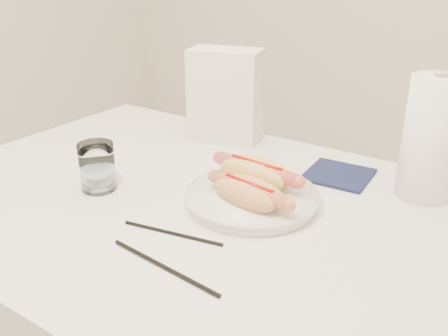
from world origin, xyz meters
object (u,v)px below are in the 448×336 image
Objects in this scene: hotdog_right at (249,193)px; hotdog_left at (257,173)px; plate at (252,199)px; paper_towel_roll at (432,138)px; water_glass at (97,167)px; napkin_box at (225,96)px; table at (205,228)px.

hotdog_left is at bearing 120.65° from hotdog_right.
plate is 0.36m from paper_towel_roll.
water_glass is 0.65m from paper_towel_roll.
plate is 1.08× the size of napkin_box.
paper_towel_roll is (0.26, 0.22, 0.11)m from plate.
plate is at bearing -64.56° from hotdog_left.
table is 0.47m from paper_towel_roll.
plate is at bearing 21.84° from water_glass.
hotdog_right reaches higher than table.
hotdog_right is 1.80× the size of water_glass.
hotdog_left is at bearing -59.41° from napkin_box.
table is 6.83× the size of hotdog_right.
paper_towel_roll reaches higher than water_glass.
napkin_box reaches higher than hotdog_left.
plate is 0.32m from water_glass.
paper_towel_roll is (0.34, 0.26, 0.18)m from table.
hotdog_left is 0.83× the size of napkin_box.
paper_towel_roll is at bearing 37.73° from hotdog_left.
water_glass is 0.41× the size of paper_towel_roll.
hotdog_right is 0.74× the size of paper_towel_roll.
hotdog_right is at bearing -63.10° from hotdog_left.
napkin_box reaches higher than hotdog_right.
table is 5.04× the size of paper_towel_roll.
plate is 1.41× the size of hotdog_right.
paper_towel_roll is (0.55, 0.34, 0.07)m from water_glass.
paper_towel_roll reaches higher than napkin_box.
napkin_box reaches higher than water_glass.
hotdog_left is at bearing 53.81° from table.
water_glass is (-0.21, -0.07, 0.11)m from table.
plate is 0.37m from napkin_box.
plate is 1.04× the size of paper_towel_roll.
hotdog_right is (0.10, 0.01, 0.10)m from table.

